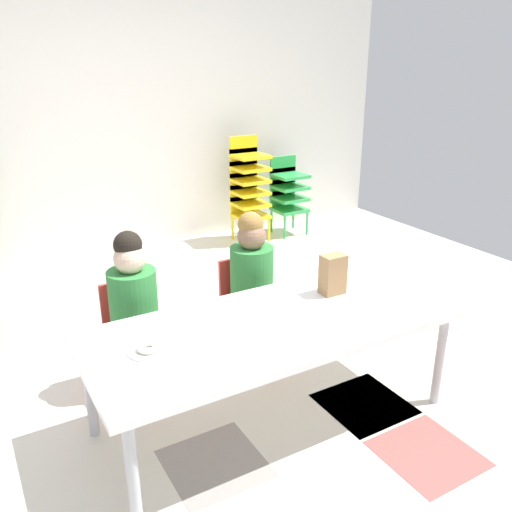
# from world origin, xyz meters

# --- Properties ---
(ground_plane) EXTENTS (6.11, 4.54, 0.02)m
(ground_plane) POSITION_xyz_m (-0.01, -0.00, -0.01)
(ground_plane) COLOR silver
(back_wall) EXTENTS (6.11, 0.10, 2.53)m
(back_wall) POSITION_xyz_m (0.00, 2.27, 1.26)
(back_wall) COLOR beige
(back_wall) RESTS_ON ground_plane
(craft_table) EXTENTS (1.83, 0.78, 0.56)m
(craft_table) POSITION_xyz_m (-0.04, -0.74, 0.51)
(craft_table) COLOR white
(craft_table) RESTS_ON ground_plane
(seated_child_near_camera) EXTENTS (0.32, 0.31, 0.92)m
(seated_child_near_camera) POSITION_xyz_m (-0.54, -0.12, 0.55)
(seated_child_near_camera) COLOR red
(seated_child_near_camera) RESTS_ON ground_plane
(seated_child_middle_seat) EXTENTS (0.32, 0.31, 0.92)m
(seated_child_middle_seat) POSITION_xyz_m (0.19, -0.12, 0.55)
(seated_child_middle_seat) COLOR red
(seated_child_middle_seat) RESTS_ON ground_plane
(kid_chair_yellow_stack) EXTENTS (0.32, 0.30, 1.04)m
(kid_chair_yellow_stack) POSITION_xyz_m (1.28, 1.85, 0.58)
(kid_chair_yellow_stack) COLOR yellow
(kid_chair_yellow_stack) RESTS_ON ground_plane
(kid_chair_green_stack) EXTENTS (0.32, 0.30, 0.80)m
(kid_chair_green_stack) POSITION_xyz_m (1.75, 1.85, 0.46)
(kid_chair_green_stack) COLOR green
(kid_chair_green_stack) RESTS_ON ground_plane
(paper_bag_brown) EXTENTS (0.13, 0.09, 0.22)m
(paper_bag_brown) POSITION_xyz_m (0.41, -0.62, 0.67)
(paper_bag_brown) COLOR #9E754C
(paper_bag_brown) RESTS_ON craft_table
(paper_plate_near_edge) EXTENTS (0.18, 0.18, 0.01)m
(paper_plate_near_edge) POSITION_xyz_m (-0.66, -0.71, 0.56)
(paper_plate_near_edge) COLOR white
(paper_plate_near_edge) RESTS_ON craft_table
(donut_powdered_on_plate) EXTENTS (0.10, 0.10, 0.03)m
(donut_powdered_on_plate) POSITION_xyz_m (-0.66, -0.71, 0.58)
(donut_powdered_on_plate) COLOR white
(donut_powdered_on_plate) RESTS_ON craft_table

